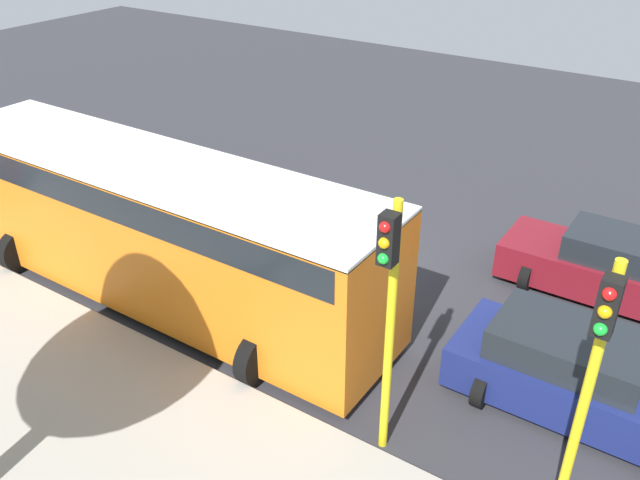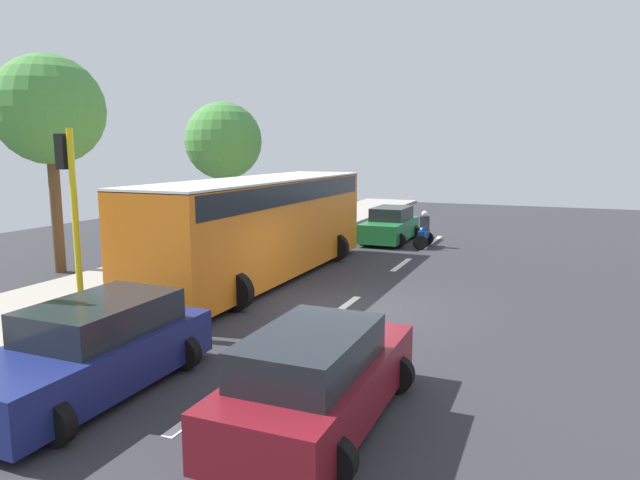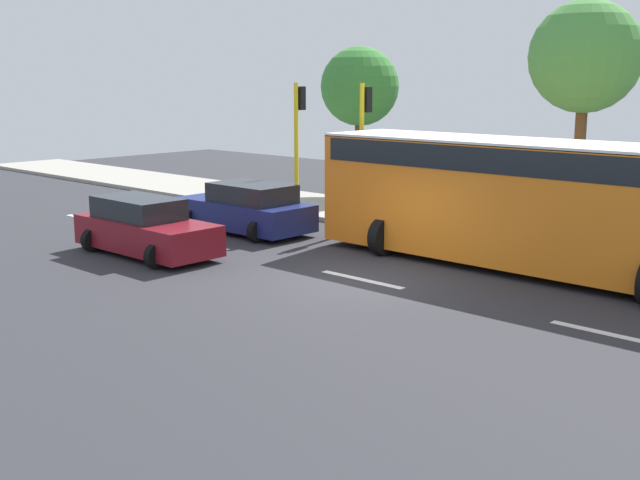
# 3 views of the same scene
# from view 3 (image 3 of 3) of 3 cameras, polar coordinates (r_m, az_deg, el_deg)

# --- Properties ---
(ground_plane) EXTENTS (40.00, 60.00, 0.10)m
(ground_plane) POSITION_cam_3_polar(r_m,az_deg,el_deg) (18.51, 3.05, -3.04)
(ground_plane) COLOR #2D2D33
(sidewalk) EXTENTS (4.00, 60.00, 0.15)m
(sidewalk) POSITION_cam_3_polar(r_m,az_deg,el_deg) (24.16, 13.74, 0.40)
(sidewalk) COLOR #9E998E
(sidewalk) RESTS_ON ground
(lane_stripe_north) EXTENTS (0.20, 2.40, 0.01)m
(lane_stripe_north) POSITION_cam_3_polar(r_m,az_deg,el_deg) (15.53, 20.43, -6.46)
(lane_stripe_north) COLOR white
(lane_stripe_north) RESTS_ON ground
(lane_stripe_mid) EXTENTS (0.20, 2.40, 0.01)m
(lane_stripe_mid) POSITION_cam_3_polar(r_m,az_deg,el_deg) (18.50, 3.05, -2.88)
(lane_stripe_mid) COLOR white
(lane_stripe_mid) RESTS_ON ground
(lane_stripe_south) EXTENTS (0.20, 2.40, 0.01)m
(lane_stripe_south) POSITION_cam_3_polar(r_m,az_deg,el_deg) (22.70, -8.67, -0.28)
(lane_stripe_south) COLOR white
(lane_stripe_south) RESTS_ON ground
(lane_stripe_far_south) EXTENTS (0.20, 2.40, 0.01)m
(lane_stripe_far_south) POSITION_cam_3_polar(r_m,az_deg,el_deg) (27.58, -16.48, 1.47)
(lane_stripe_far_south) COLOR white
(lane_stripe_far_south) RESTS_ON ground
(car_maroon) EXTENTS (2.15, 4.41, 1.52)m
(car_maroon) POSITION_cam_3_polar(r_m,az_deg,el_deg) (21.49, -12.54, 0.82)
(car_maroon) COLOR maroon
(car_maroon) RESTS_ON ground
(car_dark_blue) EXTENTS (2.32, 4.47, 1.52)m
(car_dark_blue) POSITION_cam_3_polar(r_m,az_deg,el_deg) (24.21, -5.36, 2.24)
(car_dark_blue) COLOR navy
(car_dark_blue) RESTS_ON ground
(city_bus) EXTENTS (3.20, 11.00, 3.16)m
(city_bus) POSITION_cam_3_polar(r_m,az_deg,el_deg) (19.82, 14.68, 3.15)
(city_bus) COLOR orange
(city_bus) RESTS_ON ground
(traffic_light_corner) EXTENTS (0.49, 0.24, 4.50)m
(traffic_light_corner) POSITION_cam_3_polar(r_m,az_deg,el_deg) (24.26, 3.18, 7.57)
(traffic_light_corner) COLOR yellow
(traffic_light_corner) RESTS_ON ground
(traffic_light_midblock) EXTENTS (0.49, 0.24, 4.50)m
(traffic_light_midblock) POSITION_cam_3_polar(r_m,az_deg,el_deg) (26.13, -1.59, 7.86)
(traffic_light_midblock) COLOR yellow
(traffic_light_midblock) RESTS_ON ground
(street_tree_south) EXTENTS (3.48, 3.48, 7.04)m
(street_tree_south) POSITION_cam_3_polar(r_m,az_deg,el_deg) (26.39, 18.64, 12.37)
(street_tree_south) COLOR brown
(street_tree_south) RESTS_ON ground
(street_tree_north) EXTENTS (3.07, 3.07, 5.87)m
(street_tree_north) POSITION_cam_3_polar(r_m,az_deg,el_deg) (31.41, 2.90, 10.97)
(street_tree_north) COLOR brown
(street_tree_north) RESTS_ON ground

